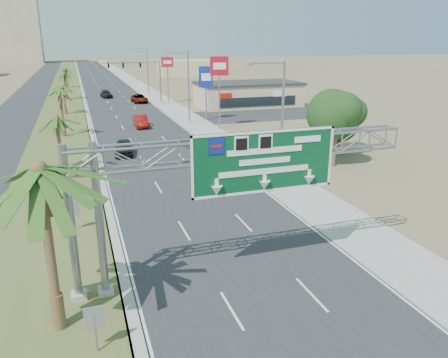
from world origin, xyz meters
name	(u,v)px	position (x,y,z in m)	size (l,w,h in m)	color
road	(106,87)	(0.00, 110.00, 0.01)	(12.00, 300.00, 0.02)	#28282B
sidewalk_right	(139,85)	(8.50, 110.00, 0.05)	(4.00, 300.00, 0.10)	#9E9B93
median_grass	(65,88)	(-10.00, 110.00, 0.06)	(7.00, 300.00, 0.12)	#4A602A
opposing_road	(36,89)	(-17.00, 110.00, 0.01)	(8.00, 300.00, 0.02)	#28282B
sign_gantry	(230,161)	(-1.06, 9.93, 6.06)	(16.75, 1.24, 7.50)	gray
palm_near	(39,170)	(-9.20, 8.00, 6.93)	(5.70, 5.70, 8.35)	brown
palm_row_b	(56,119)	(-9.50, 32.00, 4.90)	(3.99, 3.99, 5.95)	brown
palm_row_c	(59,91)	(-9.50, 48.00, 5.66)	(3.99, 3.99, 6.75)	brown
palm_row_d	(63,87)	(-9.50, 66.00, 4.42)	(3.99, 3.99, 5.45)	brown
palm_row_e	(64,74)	(-9.50, 85.00, 5.09)	(3.99, 3.99, 6.15)	brown
palm_row_f	(66,69)	(-9.50, 110.00, 4.71)	(3.99, 3.99, 5.75)	brown
streetlight_near	(280,130)	(7.30, 22.00, 4.69)	(3.27, 0.44, 10.00)	gray
streetlight_mid	(187,91)	(7.30, 52.00, 4.69)	(3.27, 0.44, 10.00)	gray
streetlight_far	(147,73)	(7.30, 88.00, 4.69)	(3.27, 0.44, 10.00)	gray
signal_mast	(149,79)	(5.17, 71.97, 4.85)	(10.28, 0.71, 8.00)	gray
store_building	(248,95)	(22.00, 66.00, 2.00)	(18.00, 10.00, 4.00)	tan
oak_near	(336,119)	(15.00, 26.00, 4.53)	(4.50, 4.50, 6.80)	brown
oak_far	(340,118)	(18.00, 30.00, 3.82)	(3.50, 3.50, 5.60)	brown
median_signback_a	(95,321)	(-7.80, 6.00, 1.45)	(0.75, 0.08, 2.08)	gray
median_signback_b	(73,210)	(-8.50, 18.00, 1.45)	(0.75, 0.08, 2.08)	gray
tower_distant	(19,28)	(-32.00, 250.00, 17.50)	(20.00, 16.00, 35.00)	tan
building_distant_right	(190,68)	(30.00, 140.00, 2.50)	(20.00, 12.00, 5.00)	tan
car_left_lane	(124,148)	(-3.44, 36.67, 0.77)	(1.83, 4.54, 1.55)	black
car_mid_lane	(141,121)	(0.48, 51.53, 0.80)	(1.70, 4.88, 1.61)	maroon
car_right_lane	(139,99)	(3.83, 76.52, 0.76)	(2.53, 5.49, 1.52)	gray
car_far	(106,94)	(-1.66, 86.35, 0.72)	(2.01, 4.94, 1.43)	black
pole_sign_red_near	(219,71)	(10.32, 46.69, 7.67)	(2.42, 0.55, 9.68)	gray
pole_sign_blue	(206,79)	(10.40, 53.23, 6.05)	(2.00, 0.85, 8.10)	gray
pole_sign_red_far	(167,66)	(9.00, 73.92, 6.88)	(2.21, 0.41, 8.70)	gray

